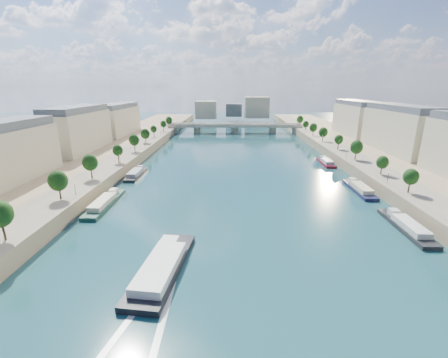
{
  "coord_description": "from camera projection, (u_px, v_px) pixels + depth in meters",
  "views": [
    {
      "loc": [
        -3.62,
        -17.91,
        38.18
      ],
      "look_at": [
        -5.94,
        88.92,
        5.0
      ],
      "focal_mm": 24.0,
      "sensor_mm": 36.0,
      "label": 1
    }
  ],
  "objects": [
    {
      "name": "ground",
      "position": [
        239.0,
        183.0,
        123.83
      ],
      "size": [
        700.0,
        700.0,
        0.0
      ],
      "primitive_type": "plane",
      "color": "#0B2732",
      "rests_on": "ground"
    },
    {
      "name": "quay_left",
      "position": [
        66.0,
        176.0,
        124.58
      ],
      "size": [
        44.0,
        520.0,
        5.0
      ],
      "primitive_type": "cube",
      "color": "#9E8460",
      "rests_on": "ground"
    },
    {
      "name": "quay_right",
      "position": [
        416.0,
        178.0,
        121.59
      ],
      "size": [
        44.0,
        520.0,
        5.0
      ],
      "primitive_type": "cube",
      "color": "#9E8460",
      "rests_on": "ground"
    },
    {
      "name": "pave_left",
      "position": [
        101.0,
        170.0,
        123.51
      ],
      "size": [
        14.0,
        520.0,
        0.1
      ],
      "primitive_type": "cube",
      "color": "gray",
      "rests_on": "quay_left"
    },
    {
      "name": "pave_right",
      "position": [
        380.0,
        172.0,
        121.15
      ],
      "size": [
        14.0,
        520.0,
        0.1
      ],
      "primitive_type": "cube",
      "color": "gray",
      "rests_on": "quay_right"
    },
    {
      "name": "trees_left",
      "position": [
        106.0,
        156.0,
        123.77
      ],
      "size": [
        4.8,
        268.8,
        8.26
      ],
      "color": "#382B1E",
      "rests_on": "ground"
    },
    {
      "name": "trees_right",
      "position": [
        366.0,
        153.0,
        129.13
      ],
      "size": [
        4.8,
        268.8,
        8.26
      ],
      "color": "#382B1E",
      "rests_on": "ground"
    },
    {
      "name": "lamps_left",
      "position": [
        101.0,
        170.0,
        113.06
      ],
      "size": [
        0.36,
        200.36,
        4.28
      ],
      "color": "black",
      "rests_on": "ground"
    },
    {
      "name": "lamps_right",
      "position": [
        364.0,
        162.0,
        125.2
      ],
      "size": [
        0.36,
        200.36,
        4.28
      ],
      "color": "black",
      "rests_on": "ground"
    },
    {
      "name": "buildings_left",
      "position": [
        47.0,
        138.0,
        132.17
      ],
      "size": [
        16.0,
        226.0,
        23.2
      ],
      "color": "#BFB393",
      "rests_on": "ground"
    },
    {
      "name": "buildings_right",
      "position": [
        436.0,
        139.0,
        128.64
      ],
      "size": [
        16.0,
        226.0,
        23.2
      ],
      "color": "#BFB393",
      "rests_on": "ground"
    },
    {
      "name": "skyline",
      "position": [
        237.0,
        109.0,
        329.01
      ],
      "size": [
        79.0,
        42.0,
        22.0
      ],
      "color": "#BFB393",
      "rests_on": "ground"
    },
    {
      "name": "bridge",
      "position": [
        235.0,
        127.0,
        254.05
      ],
      "size": [
        112.0,
        12.0,
        8.15
      ],
      "color": "#C1B79E",
      "rests_on": "ground"
    },
    {
      "name": "tour_barge",
      "position": [
        162.0,
        267.0,
        64.34
      ],
      "size": [
        10.89,
        28.47,
        3.78
      ],
      "rotation": [
        0.0,
        0.0,
        -0.11
      ],
      "color": "black",
      "rests_on": "ground"
    },
    {
      "name": "wake",
      "position": [
        140.0,
        331.0,
        48.8
      ],
      "size": [
        10.73,
        26.01,
        0.04
      ],
      "color": "silver",
      "rests_on": "ground"
    },
    {
      "name": "moored_barges_left",
      "position": [
        41.0,
        262.0,
        66.32
      ],
      "size": [
        5.0,
        156.54,
        3.6
      ],
      "color": "#192337",
      "rests_on": "ground"
    },
    {
      "name": "moored_barges_right",
      "position": [
        411.0,
        231.0,
        80.83
      ],
      "size": [
        5.0,
        167.68,
        3.6
      ],
      "color": "black",
      "rests_on": "ground"
    }
  ]
}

